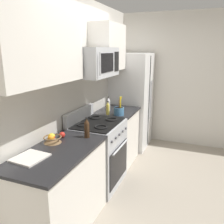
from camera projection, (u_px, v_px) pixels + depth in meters
The scene contains 17 objects.
ground_plane at pixel (144, 192), 3.22m from camera, with size 16.00×16.00×0.00m, color gray.
wall_back at pixel (73, 94), 3.26m from camera, with size 8.00×0.10×2.60m, color beige.
counter_left at pixel (60, 191), 2.47m from camera, with size 1.16×0.61×0.91m.
range_oven at pixel (98, 153), 3.34m from camera, with size 0.76×0.66×1.09m.
counter_right at pixel (117, 136), 4.04m from camera, with size 0.76×0.61×0.91m.
refrigerator at pixel (132, 101), 4.63m from camera, with size 0.80×0.73×1.83m.
wall_right at pixel (171, 80), 4.75m from camera, with size 0.10×8.00×2.60m, color beige.
microwave at pixel (95, 62), 3.03m from camera, with size 0.75×0.44×0.37m.
upper_cabinets_left at pixel (36, 46), 2.15m from camera, with size 1.15×0.34×0.71m.
upper_cabinets_right at pixel (108, 47), 3.72m from camera, with size 0.75×0.34×0.71m.
utensil_crock at pixel (119, 111), 3.64m from camera, with size 0.16×0.16×0.29m.
fruit_basket at pixel (52, 139), 2.56m from camera, with size 0.20×0.20×0.10m.
apple_loose at pixel (62, 135), 2.70m from camera, with size 0.07×0.07×0.07m, color red.
cutting_board at pixel (30, 158), 2.19m from camera, with size 0.29×0.27×0.02m, color silver.
bottle_oil at pixel (108, 108), 3.65m from camera, with size 0.05×0.05×0.22m.
bottle_soy at pixel (87, 128), 2.69m from camera, with size 0.06×0.06×0.24m.
bottle_vinegar at pixel (108, 104), 3.88m from camera, with size 0.06×0.06×0.24m.
Camera 1 is at (-2.80, -0.62, 1.89)m, focal length 37.75 mm.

